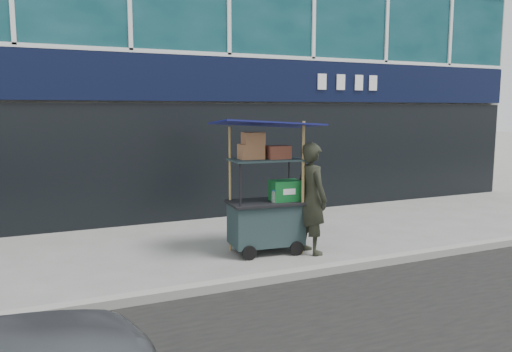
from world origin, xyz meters
name	(u,v)px	position (x,y,z in m)	size (l,w,h in m)	color
ground	(327,268)	(0.00, 0.00, 0.00)	(80.00, 80.00, 0.00)	slate
curb	(335,268)	(0.00, -0.20, 0.06)	(80.00, 0.18, 0.12)	gray
vendor_cart	(267,206)	(-0.44, 1.13, 0.75)	(1.68, 1.26, 2.15)	#18292A
vendor_man	(312,198)	(0.19, 0.79, 0.89)	(0.65, 0.43, 1.78)	black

